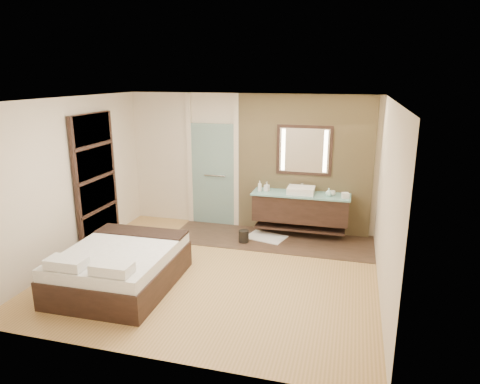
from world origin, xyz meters
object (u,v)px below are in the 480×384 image
(mirror_unit, at_px, (304,150))
(bed, at_px, (120,267))
(waste_bin, at_px, (244,237))
(vanity, at_px, (300,208))

(mirror_unit, bearing_deg, bed, -127.82)
(bed, height_order, waste_bin, bed)
(vanity, distance_m, mirror_unit, 1.10)
(vanity, bearing_deg, waste_bin, -148.01)
(vanity, bearing_deg, mirror_unit, 90.00)
(vanity, height_order, waste_bin, vanity)
(vanity, bearing_deg, bed, -130.18)
(mirror_unit, distance_m, bed, 3.98)
(vanity, height_order, bed, vanity)
(mirror_unit, bearing_deg, vanity, -90.00)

